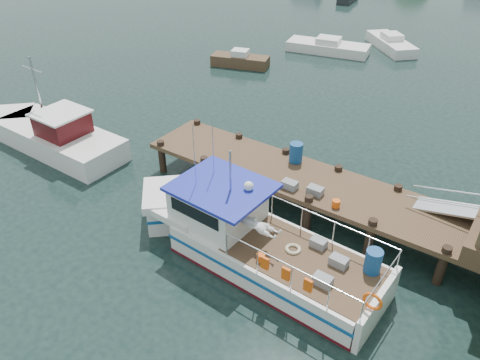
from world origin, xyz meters
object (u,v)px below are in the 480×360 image
Objects in this scene: dock at (448,206)px; lobster_boat at (247,237)px; moored_b at (391,43)px; work_boat at (54,135)px; moored_rowboat at (240,60)px; moored_a at (328,47)px.

dock is 6.93m from lobster_boat.
dock reaches higher than moored_b.
work_boat is 26.63m from moored_b.
work_boat is at bearing -171.46° from dock.
dock is at bearing -23.59° from moored_rowboat.
dock is 1.89× the size of work_boat.
moored_b is at bearing 65.66° from moored_rowboat.
lobster_boat is 20.14m from moored_rowboat.
dock is 1.60× the size of lobster_boat.
work_boat is (-12.45, 1.19, -0.16)m from lobster_boat.
lobster_boat reaches higher than moored_a.
dock is at bearing 37.63° from lobster_boat.
dock reaches higher than moored_rowboat.
moored_rowboat is 0.83× the size of moored_b.
moored_a is (-13.44, 18.98, -1.82)m from dock.
moored_b is at bearing 113.29° from dock.
moored_a is at bearing 125.30° from dock.
dock is at bearing -56.99° from moored_b.
moored_a is at bearing 111.68° from lobster_boat.
moored_rowboat is at bearing 87.69° from work_boat.
lobster_boat is 1.99× the size of moored_b.
moored_rowboat is (0.78, 15.22, -0.29)m from work_boat.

